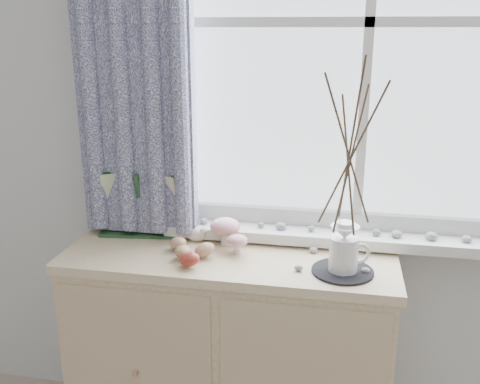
{
  "coord_description": "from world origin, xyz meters",
  "views": [
    {
      "loc": [
        0.22,
        0.01,
        1.63
      ],
      "look_at": [
        -0.1,
        1.7,
        1.1
      ],
      "focal_mm": 40.0,
      "sensor_mm": 36.0,
      "label": 1
    }
  ],
  "objects_px": {
    "toadstool_cluster": "(228,231)",
    "sideboard": "(229,355)",
    "botanical_book": "(139,204)",
    "twig_pitcher": "(350,151)"
  },
  "relations": [
    {
      "from": "sideboard",
      "to": "twig_pitcher",
      "type": "distance_m",
      "value": 0.93
    },
    {
      "from": "sideboard",
      "to": "toadstool_cluster",
      "type": "distance_m",
      "value": 0.49
    },
    {
      "from": "sideboard",
      "to": "twig_pitcher",
      "type": "xyz_separation_m",
      "value": [
        0.41,
        -0.08,
        0.84
      ]
    },
    {
      "from": "toadstool_cluster",
      "to": "twig_pitcher",
      "type": "relative_size",
      "value": 0.23
    },
    {
      "from": "botanical_book",
      "to": "toadstool_cluster",
      "type": "bearing_deg",
      "value": -12.13
    },
    {
      "from": "toadstool_cluster",
      "to": "botanical_book",
      "type": "bearing_deg",
      "value": 174.76
    },
    {
      "from": "toadstool_cluster",
      "to": "twig_pitcher",
      "type": "height_order",
      "value": "twig_pitcher"
    },
    {
      "from": "botanical_book",
      "to": "toadstool_cluster",
      "type": "height_order",
      "value": "botanical_book"
    },
    {
      "from": "toadstool_cluster",
      "to": "sideboard",
      "type": "bearing_deg",
      "value": -76.04
    },
    {
      "from": "sideboard",
      "to": "botanical_book",
      "type": "xyz_separation_m",
      "value": [
        -0.37,
        0.09,
        0.56
      ]
    }
  ]
}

